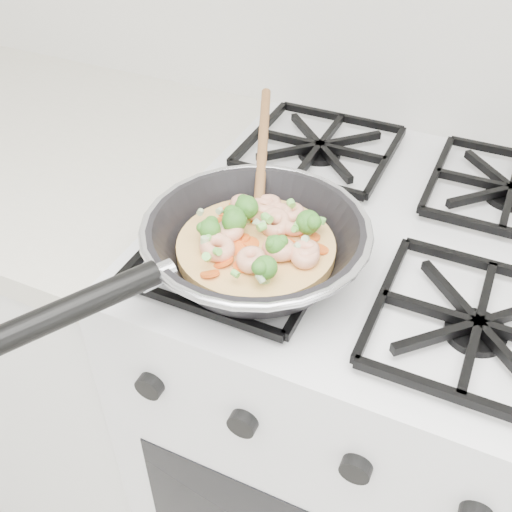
% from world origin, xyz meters
% --- Properties ---
extents(stove, '(0.60, 0.60, 0.92)m').
position_xyz_m(stove, '(0.00, 1.70, 0.46)').
color(stove, white).
rests_on(stove, ground).
extents(counter_left, '(1.00, 0.60, 0.90)m').
position_xyz_m(counter_left, '(-0.80, 1.70, 0.45)').
color(counter_left, white).
rests_on(counter_left, ground).
extents(skillet, '(0.31, 0.56, 0.10)m').
position_xyz_m(skillet, '(-0.12, 1.54, 0.96)').
color(skillet, black).
rests_on(skillet, stove).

